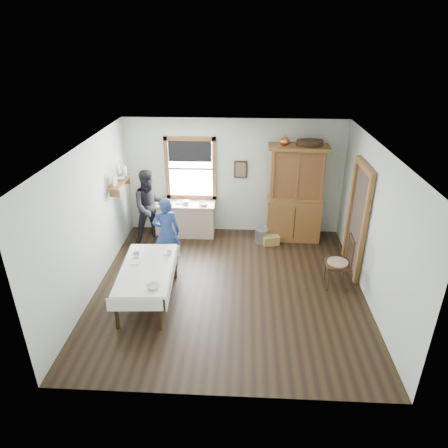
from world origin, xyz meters
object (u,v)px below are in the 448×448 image
object	(u,v)px
spindle_chair	(338,262)
figure_dark	(151,209)
woman_blue	(167,235)
pail	(262,235)
dining_table	(148,284)
work_counter	(185,219)
wicker_basket	(271,240)
china_hutch	(295,194)

from	to	relation	value
spindle_chair	figure_dark	xyz separation A→B (m)	(-3.88, 1.65, 0.26)
woman_blue	figure_dark	bearing A→B (deg)	-75.95
spindle_chair	pail	distance (m)	2.20
dining_table	woman_blue	distance (m)	1.28
work_counter	pail	distance (m)	1.84
dining_table	wicker_basket	distance (m)	3.24
dining_table	figure_dark	xyz separation A→B (m)	(-0.43, 2.31, 0.44)
china_hutch	dining_table	size ratio (longest dim) A/B	1.27
china_hutch	pail	bearing A→B (deg)	-158.46
china_hutch	wicker_basket	size ratio (longest dim) A/B	6.12
figure_dark	woman_blue	bearing A→B (deg)	-88.08
china_hutch	figure_dark	distance (m)	3.27
dining_table	spindle_chair	size ratio (longest dim) A/B	1.64
spindle_chair	pail	size ratio (longest dim) A/B	3.21
work_counter	figure_dark	world-z (taller)	figure_dark
work_counter	pail	xyz separation A→B (m)	(1.80, -0.29, -0.24)
woman_blue	wicker_basket	bearing A→B (deg)	-167.61
pail	figure_dark	bearing A→B (deg)	-178.91
work_counter	pail	bearing A→B (deg)	-9.07
china_hutch	spindle_chair	bearing A→B (deg)	-70.60
china_hutch	wicker_basket	world-z (taller)	china_hutch
dining_table	pail	xyz separation A→B (m)	(2.09, 2.36, -0.18)
woman_blue	work_counter	bearing A→B (deg)	-109.78
china_hutch	woman_blue	size ratio (longest dim) A/B	1.59
work_counter	spindle_chair	size ratio (longest dim) A/B	1.32
work_counter	spindle_chair	bearing A→B (deg)	-32.11
pail	dining_table	bearing A→B (deg)	-131.59
wicker_basket	figure_dark	bearing A→B (deg)	179.14
spindle_chair	pail	world-z (taller)	spindle_chair
spindle_chair	pail	bearing A→B (deg)	131.08
dining_table	figure_dark	bearing A→B (deg)	100.60
work_counter	figure_dark	distance (m)	0.89
wicker_basket	china_hutch	bearing A→B (deg)	34.32
spindle_chair	woman_blue	size ratio (longest dim) A/B	0.76
dining_table	pail	bearing A→B (deg)	48.41
wicker_basket	woman_blue	distance (m)	2.47
china_hutch	work_counter	bearing A→B (deg)	-179.30
dining_table	pail	size ratio (longest dim) A/B	5.28
dining_table	spindle_chair	bearing A→B (deg)	10.86
dining_table	wicker_basket	world-z (taller)	dining_table
work_counter	china_hutch	world-z (taller)	china_hutch
work_counter	wicker_basket	size ratio (longest dim) A/B	3.88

